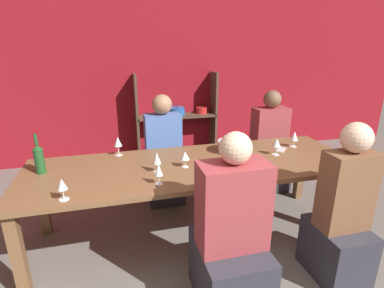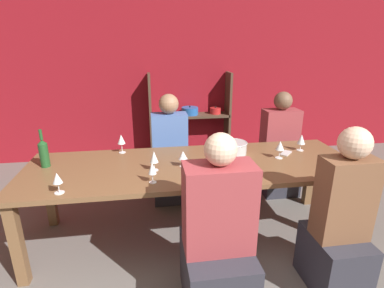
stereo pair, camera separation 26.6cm
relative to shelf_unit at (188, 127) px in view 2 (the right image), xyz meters
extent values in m
cube|color=maroon|center=(-0.31, 0.20, 0.85)|extent=(8.80, 0.06, 2.70)
cube|color=#4C3828|center=(-0.57, 0.00, 0.16)|extent=(0.04, 0.30, 1.32)
cube|color=#4C3828|center=(0.62, 0.00, 0.16)|extent=(0.04, 0.30, 1.32)
cube|color=#4C3828|center=(0.03, 0.00, -0.49)|extent=(1.19, 0.30, 0.04)
cylinder|color=black|center=(-0.37, 0.00, -0.40)|extent=(0.23, 0.23, 0.14)
sphere|color=black|center=(-0.37, 0.00, -0.32)|extent=(0.02, 0.02, 0.02)
cube|color=#4C3828|center=(0.03, 0.00, 0.17)|extent=(1.19, 0.30, 0.04)
cylinder|color=#235BAD|center=(0.03, 0.00, 0.25)|extent=(0.25, 0.25, 0.11)
sphere|color=black|center=(0.03, 0.00, 0.32)|extent=(0.02, 0.02, 0.02)
cylinder|color=red|center=(0.42, 0.00, 0.24)|extent=(0.17, 0.17, 0.09)
sphere|color=black|center=(0.42, 0.00, 0.30)|extent=(0.02, 0.02, 0.02)
cube|color=brown|center=(-0.24, -2.03, 0.21)|extent=(2.89, 0.96, 0.04)
cube|color=brown|center=(-1.60, -2.43, -0.16)|extent=(0.08, 0.08, 0.69)
cube|color=brown|center=(1.13, -2.43, -0.16)|extent=(0.08, 0.08, 0.69)
cube|color=brown|center=(-1.60, -1.63, -0.16)|extent=(0.08, 0.08, 0.69)
cube|color=brown|center=(1.13, -1.63, -0.16)|extent=(0.08, 0.08, 0.69)
cylinder|color=#B7BABC|center=(0.18, -1.83, 0.28)|extent=(0.25, 0.25, 0.11)
torus|color=#B7BABC|center=(0.18, -1.83, 0.34)|extent=(0.26, 0.26, 0.01)
cylinder|color=#1E4C23|center=(-1.50, -1.90, 0.33)|extent=(0.08, 0.08, 0.21)
cone|color=#1E4C23|center=(-1.50, -1.90, 0.45)|extent=(0.08, 0.08, 0.03)
cylinder|color=#1E4C23|center=(-1.50, -1.90, 0.51)|extent=(0.03, 0.03, 0.09)
cylinder|color=white|center=(-0.87, -1.65, 0.23)|extent=(0.07, 0.07, 0.00)
cylinder|color=white|center=(-0.87, -1.65, 0.28)|extent=(0.01, 0.01, 0.09)
cone|color=white|center=(-0.87, -1.65, 0.36)|extent=(0.07, 0.07, 0.09)
cylinder|color=beige|center=(-0.87, -1.65, 0.34)|extent=(0.04, 0.04, 0.04)
cylinder|color=white|center=(0.01, -2.45, 0.23)|extent=(0.07, 0.07, 0.00)
cylinder|color=white|center=(0.01, -2.45, 0.27)|extent=(0.01, 0.01, 0.07)
cone|color=white|center=(0.01, -2.45, 0.35)|extent=(0.07, 0.07, 0.09)
cylinder|color=white|center=(-1.26, -2.42, 0.23)|extent=(0.07, 0.07, 0.00)
cylinder|color=white|center=(-1.26, -2.42, 0.27)|extent=(0.01, 0.01, 0.07)
cone|color=white|center=(-1.26, -2.42, 0.34)|extent=(0.07, 0.07, 0.08)
cylinder|color=beige|center=(-1.26, -2.42, 0.32)|extent=(0.04, 0.04, 0.03)
cylinder|color=white|center=(0.86, -1.85, 0.23)|extent=(0.07, 0.07, 0.00)
cylinder|color=white|center=(0.86, -1.85, 0.26)|extent=(0.01, 0.01, 0.06)
cone|color=white|center=(0.86, -1.85, 0.34)|extent=(0.08, 0.08, 0.09)
cylinder|color=white|center=(-0.34, -2.08, 0.23)|extent=(0.06, 0.06, 0.00)
cylinder|color=white|center=(-0.34, -2.08, 0.26)|extent=(0.01, 0.01, 0.06)
cone|color=white|center=(-0.34, -2.08, 0.33)|extent=(0.08, 0.08, 0.07)
cylinder|color=beige|center=(-0.34, -2.08, 0.32)|extent=(0.04, 0.04, 0.03)
cylinder|color=white|center=(0.56, -2.01, 0.23)|extent=(0.07, 0.07, 0.00)
cylinder|color=white|center=(0.56, -2.01, 0.27)|extent=(0.01, 0.01, 0.08)
cone|color=white|center=(0.56, -2.01, 0.35)|extent=(0.08, 0.08, 0.08)
cylinder|color=maroon|center=(0.56, -2.01, 0.33)|extent=(0.04, 0.04, 0.03)
cylinder|color=white|center=(-0.58, -2.12, 0.23)|extent=(0.06, 0.06, 0.00)
cylinder|color=white|center=(-0.58, -2.12, 0.27)|extent=(0.01, 0.01, 0.07)
cone|color=white|center=(-0.58, -2.12, 0.35)|extent=(0.07, 0.07, 0.10)
cylinder|color=beige|center=(-0.58, -2.12, 0.32)|extent=(0.04, 0.04, 0.04)
cylinder|color=white|center=(-0.60, -2.35, 0.23)|extent=(0.06, 0.06, 0.00)
cylinder|color=white|center=(-0.60, -2.35, 0.27)|extent=(0.01, 0.01, 0.07)
cone|color=white|center=(-0.60, -2.35, 0.35)|extent=(0.06, 0.06, 0.09)
cylinder|color=beige|center=(-0.60, -2.35, 0.32)|extent=(0.03, 0.03, 0.04)
cube|color=silver|center=(0.68, -1.91, 0.23)|extent=(0.15, 0.16, 0.01)
cube|color=#2D2D38|center=(-0.20, -2.82, -0.27)|extent=(0.44, 0.55, 0.46)
cube|color=#99383D|center=(-0.20, -2.82, 0.25)|extent=(0.44, 0.24, 0.58)
sphere|color=beige|center=(-0.20, -2.82, 0.64)|extent=(0.20, 0.20, 0.20)
cube|color=#2D2D38|center=(-0.38, -1.23, -0.27)|extent=(0.39, 0.49, 0.46)
cube|color=#4C70B7|center=(-0.38, -1.23, 0.23)|extent=(0.39, 0.22, 0.54)
sphere|color=#9E7556|center=(-0.38, -1.23, 0.61)|extent=(0.22, 0.22, 0.22)
cube|color=#2D2D38|center=(0.69, -2.79, -0.29)|extent=(0.36, 0.46, 0.43)
cube|color=brown|center=(0.69, -2.79, 0.22)|extent=(0.36, 0.20, 0.59)
sphere|color=beige|center=(0.69, -2.79, 0.63)|extent=(0.21, 0.21, 0.21)
cube|color=#2D2D38|center=(0.92, -1.24, -0.26)|extent=(0.41, 0.52, 0.48)
cube|color=#99383D|center=(0.92, -1.24, 0.24)|extent=(0.41, 0.23, 0.53)
sphere|color=brown|center=(0.92, -1.24, 0.61)|extent=(0.21, 0.21, 0.21)
camera|label=1|loc=(-0.88, -4.37, 1.24)|focal=28.00mm
camera|label=2|loc=(-0.62, -4.43, 1.24)|focal=28.00mm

